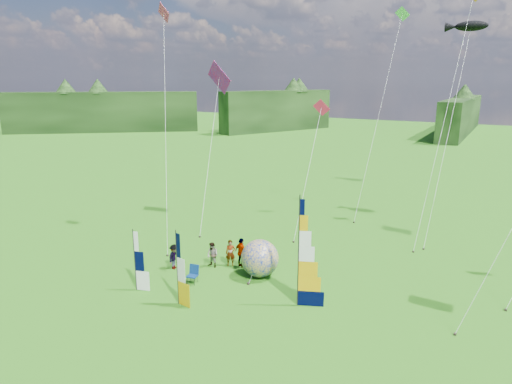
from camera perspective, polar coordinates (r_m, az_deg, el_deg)
The scene contains 17 objects.
ground at distance 21.98m, azimuth -3.04°, elevation -16.66°, with size 220.00×220.00×0.00m, color #297611.
treeline_ring at distance 20.23m, azimuth -3.18°, elevation -6.88°, with size 210.00×210.00×8.00m, color #355F22, non-canonical shape.
feather_banner_main at distance 22.81m, azimuth 5.33°, elevation -7.68°, with size 1.50×0.10×5.59m, color black, non-canonical shape.
side_banner_left at distance 23.54m, azimuth -9.82°, elevation -9.44°, with size 1.06×0.10×3.83m, color #D69B04, non-canonical shape.
side_banner_far at distance 25.59m, azimuth -14.92°, elevation -8.32°, with size 0.99×0.10×3.36m, color white, non-canonical shape.
bol_inflatable at distance 26.61m, azimuth 0.47°, elevation -8.29°, with size 2.20×2.20×2.20m, color navy.
spectator_a at distance 28.17m, azimuth -3.21°, elevation -7.62°, with size 0.60×0.39×1.64m, color #66594C.
spectator_b at distance 28.06m, azimuth -5.46°, elevation -7.84°, with size 0.76×0.37×1.55m, color #66594C.
spectator_c at distance 28.15m, azimuth -10.19°, elevation -7.96°, with size 0.99×0.37×1.53m, color #66594C.
spectator_d at distance 27.90m, azimuth -1.84°, elevation -7.60°, with size 1.08×0.44×1.84m, color #66594C.
camp_chair at distance 26.18m, azimuth -7.96°, elevation -10.20°, with size 0.60×0.60×1.05m, color #072450, non-canonical shape.
kite_whale at distance 36.45m, azimuth 23.13°, elevation 8.45°, with size 3.38×13.95×16.70m, color black, non-canonical shape.
kite_rainbow_delta at distance 35.29m, azimuth -5.81°, elevation 6.76°, with size 7.25×11.39×13.53m, color #F70022, non-canonical shape.
small_kite_red at distance 34.79m, azimuth 6.62°, elevation 3.70°, with size 3.74×10.30×10.02m, color #C11D3F, non-canonical shape.
small_kite_orange at distance 34.61m, azimuth 22.68°, elevation 9.70°, with size 3.43×11.37×18.44m, color orange, non-canonical shape.
small_kite_pink at distance 31.87m, azimuth -11.30°, elevation 8.87°, with size 6.61×8.06×16.95m, color #F2386C, non-canonical shape.
small_kite_green at distance 39.68m, azimuth 15.18°, elevation 10.12°, with size 2.66×10.78×17.61m, color green, non-canonical shape.
Camera 1 is at (10.32, -15.82, 11.24)m, focal length 32.00 mm.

